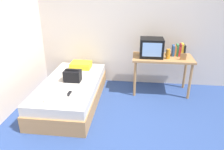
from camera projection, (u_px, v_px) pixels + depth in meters
ground_plane at (123, 136)px, 3.11m from camera, size 8.00×8.00×0.00m
wall_back at (131, 24)px, 4.44m from camera, size 5.20×0.10×2.60m
bed at (71, 92)px, 3.96m from camera, size 1.00×2.00×0.43m
desk at (162, 61)px, 4.19m from camera, size 1.16×0.60×0.75m
tv at (151, 48)px, 4.10m from camera, size 0.44×0.39×0.36m
water_bottle at (168, 54)px, 4.02m from camera, size 0.08×0.08×0.19m
book_row at (179, 50)px, 4.18m from camera, size 0.24×0.17×0.25m
picture_frame at (183, 57)px, 3.96m from camera, size 0.11×0.02×0.12m
pillow at (81, 65)px, 4.48m from camera, size 0.41×0.33×0.12m
handbag at (73, 76)px, 3.85m from camera, size 0.30×0.20×0.22m
magazine at (51, 91)px, 3.50m from camera, size 0.21×0.29×0.01m
remote_dark at (69, 94)px, 3.40m from camera, size 0.04×0.16×0.02m
remote_silver at (68, 76)px, 4.08m from camera, size 0.04×0.14×0.02m
folded_towel at (56, 98)px, 3.22m from camera, size 0.28×0.22×0.07m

